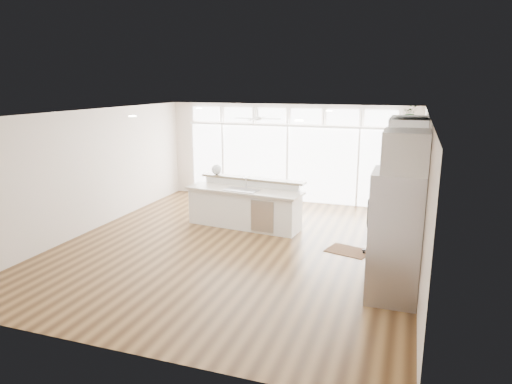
% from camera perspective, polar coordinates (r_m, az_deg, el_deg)
% --- Properties ---
extents(floor, '(7.00, 8.00, 0.02)m').
position_cam_1_polar(floor, '(9.44, -2.42, -6.80)').
color(floor, '#462D15').
rests_on(floor, ground).
extents(ceiling, '(7.00, 8.00, 0.02)m').
position_cam_1_polar(ceiling, '(8.87, -2.59, 9.85)').
color(ceiling, silver).
rests_on(ceiling, wall_back).
extents(wall_back, '(7.00, 0.04, 2.70)m').
position_cam_1_polar(wall_back, '(12.80, 4.06, 4.88)').
color(wall_back, beige).
rests_on(wall_back, floor).
extents(wall_front, '(7.00, 0.04, 2.70)m').
position_cam_1_polar(wall_front, '(5.67, -17.51, -6.88)').
color(wall_front, beige).
rests_on(wall_front, floor).
extents(wall_left, '(0.04, 8.00, 2.70)m').
position_cam_1_polar(wall_left, '(10.81, -20.06, 2.49)').
color(wall_left, beige).
rests_on(wall_left, floor).
extents(wall_right, '(0.04, 8.00, 2.70)m').
position_cam_1_polar(wall_right, '(8.46, 20.16, -0.41)').
color(wall_right, beige).
rests_on(wall_right, floor).
extents(glass_wall, '(5.80, 0.06, 2.08)m').
position_cam_1_polar(glass_wall, '(12.79, 3.96, 3.51)').
color(glass_wall, white).
rests_on(glass_wall, wall_back).
extents(transom_row, '(5.90, 0.06, 0.40)m').
position_cam_1_polar(transom_row, '(12.63, 4.06, 9.47)').
color(transom_row, white).
rests_on(transom_row, wall_back).
extents(desk_window, '(0.04, 0.85, 0.85)m').
position_cam_1_polar(desk_window, '(8.71, 19.98, 1.34)').
color(desk_window, white).
rests_on(desk_window, wall_right).
extents(ceiling_fan, '(1.16, 1.16, 0.32)m').
position_cam_1_polar(ceiling_fan, '(11.68, 0.20, 9.66)').
color(ceiling_fan, white).
rests_on(ceiling_fan, ceiling).
extents(recessed_lights, '(3.40, 3.00, 0.02)m').
position_cam_1_polar(recessed_lights, '(9.06, -2.12, 9.81)').
color(recessed_lights, '#EEE8CA').
rests_on(recessed_lights, ceiling).
extents(oven_cabinet, '(0.64, 1.20, 2.50)m').
position_cam_1_polar(oven_cabinet, '(10.24, 18.15, 1.49)').
color(oven_cabinet, white).
rests_on(oven_cabinet, floor).
extents(desk_nook, '(0.72, 1.30, 0.76)m').
position_cam_1_polar(desk_nook, '(9.01, 17.28, -5.79)').
color(desk_nook, white).
rests_on(desk_nook, floor).
extents(upper_cabinets, '(0.64, 1.30, 0.64)m').
position_cam_1_polar(upper_cabinets, '(8.59, 18.47, 6.71)').
color(upper_cabinets, white).
rests_on(upper_cabinets, wall_right).
extents(refrigerator, '(0.76, 0.90, 2.00)m').
position_cam_1_polar(refrigerator, '(7.25, 16.98, -5.30)').
color(refrigerator, '#A9A9AD').
rests_on(refrigerator, floor).
extents(fridge_cabinet, '(0.64, 0.90, 0.60)m').
position_cam_1_polar(fridge_cabinet, '(6.95, 18.21, 4.87)').
color(fridge_cabinet, white).
rests_on(fridge_cabinet, wall_right).
extents(framed_photos, '(0.06, 0.22, 0.80)m').
position_cam_1_polar(framed_photos, '(9.35, 19.87, 1.19)').
color(framed_photos, black).
rests_on(framed_photos, wall_right).
extents(kitchen_island, '(2.82, 1.33, 1.08)m').
position_cam_1_polar(kitchen_island, '(10.51, -1.49, -1.51)').
color(kitchen_island, white).
rests_on(kitchen_island, floor).
extents(rug, '(0.94, 0.79, 0.01)m').
position_cam_1_polar(rug, '(9.33, 11.44, -7.21)').
color(rug, '#351E11').
rests_on(rug, floor).
extents(office_chair, '(0.67, 0.65, 1.04)m').
position_cam_1_polar(office_chair, '(9.17, 15.34, -4.40)').
color(office_chair, black).
rests_on(office_chair, floor).
extents(fishbowl, '(0.27, 0.27, 0.25)m').
position_cam_1_polar(fishbowl, '(11.15, -4.94, 2.83)').
color(fishbowl, silver).
rests_on(fishbowl, kitchen_island).
extents(monitor, '(0.10, 0.48, 0.40)m').
position_cam_1_polar(monitor, '(8.84, 17.02, -2.20)').
color(monitor, black).
rests_on(monitor, desk_nook).
extents(keyboard, '(0.15, 0.33, 0.02)m').
position_cam_1_polar(keyboard, '(8.90, 15.85, -3.30)').
color(keyboard, silver).
rests_on(keyboard, desk_nook).
extents(potted_plant, '(0.28, 0.31, 0.25)m').
position_cam_1_polar(potted_plant, '(10.06, 18.72, 9.15)').
color(potted_plant, '#2E5F28').
rests_on(potted_plant, oven_cabinet).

